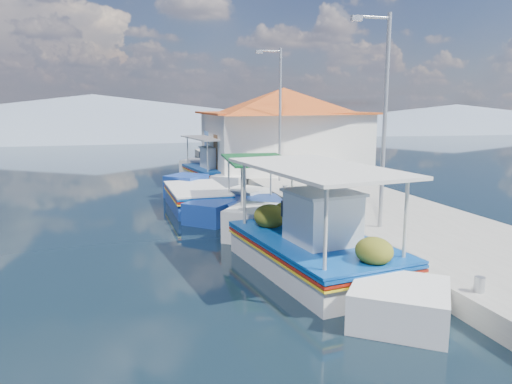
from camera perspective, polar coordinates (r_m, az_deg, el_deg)
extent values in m
plane|color=black|center=(11.40, -1.07, -10.55)|extent=(160.00, 160.00, 0.00)
cube|color=#9E9C94|center=(18.84, 11.50, -1.54)|extent=(5.00, 44.00, 0.50)
cylinder|color=#A5A8AD|center=(10.40, 24.70, -9.82)|extent=(0.20, 0.20, 0.30)
cylinder|color=#A5A8AD|center=(14.35, 11.57, -3.64)|extent=(0.20, 0.20, 0.30)
cylinder|color=#A5A8AD|center=(19.73, 3.42, 0.36)|extent=(0.20, 0.20, 0.30)
cylinder|color=#A5A8AD|center=(25.39, -1.17, 2.62)|extent=(0.20, 0.20, 0.30)
cube|color=white|center=(12.10, 6.79, -8.13)|extent=(3.08, 5.13, 1.06)
cube|color=white|center=(15.05, 3.54, -3.84)|extent=(2.48, 2.48, 1.17)
cube|color=white|center=(9.35, 12.04, -14.03)|extent=(2.41, 2.41, 1.01)
cube|color=#0B4392|center=(11.95, 6.84, -5.90)|extent=(3.17, 5.29, 0.07)
cube|color=maroon|center=(11.98, 6.83, -6.31)|extent=(3.17, 5.29, 0.06)
cube|color=yellow|center=(12.00, 6.83, -6.67)|extent=(3.17, 5.29, 0.04)
cube|color=#0B4392|center=(11.93, 6.85, -5.54)|extent=(3.19, 5.24, 0.06)
cube|color=brown|center=(11.94, 6.85, -5.69)|extent=(2.87, 5.01, 0.06)
cube|color=white|center=(11.47, 7.36, -3.19)|extent=(1.53, 1.62, 1.23)
cube|color=silver|center=(11.34, 7.44, -0.07)|extent=(1.67, 1.75, 0.07)
cylinder|color=beige|center=(13.47, 0.57, 0.13)|extent=(0.08, 0.08, 1.79)
cylinder|color=beige|center=(13.92, 8.59, 0.35)|extent=(0.08, 0.08, 1.79)
cylinder|color=beige|center=(9.57, 4.54, -4.16)|extent=(0.08, 0.08, 1.79)
cylinder|color=beige|center=(10.19, 15.39, -3.60)|extent=(0.08, 0.08, 1.79)
cube|color=silver|center=(11.58, 7.04, 2.84)|extent=(3.20, 5.15, 0.08)
ellipsoid|color=#3F4512|center=(13.23, 3.20, -2.62)|extent=(0.85, 0.93, 0.64)
ellipsoid|color=#3F4512|center=(13.95, 5.87, -2.19)|extent=(0.72, 0.79, 0.54)
ellipsoid|color=#3F4512|center=(10.09, 11.19, -7.14)|extent=(0.76, 0.84, 0.57)
sphere|color=#FF2B08|center=(12.70, 10.98, -0.95)|extent=(0.45, 0.45, 0.45)
cube|color=white|center=(16.46, 0.21, -3.19)|extent=(2.30, 3.79, 0.92)
cube|color=white|center=(18.64, -2.64, -1.22)|extent=(1.97, 1.97, 1.02)
cube|color=white|center=(14.38, 3.80, -5.21)|extent=(1.91, 1.91, 0.87)
cube|color=#0B4392|center=(16.36, 0.21, -1.73)|extent=(2.37, 3.90, 0.06)
cube|color=maroon|center=(16.38, 0.21, -2.00)|extent=(2.37, 3.90, 0.05)
cube|color=yellow|center=(16.39, 0.21, -2.23)|extent=(2.37, 3.90, 0.04)
cube|color=navy|center=(16.35, 0.21, -1.50)|extent=(2.38, 3.87, 0.05)
cube|color=brown|center=(16.35, 0.21, -1.60)|extent=(2.14, 3.70, 0.05)
cylinder|color=beige|center=(17.35, -4.08, 1.67)|extent=(0.07, 0.07, 1.55)
cylinder|color=beige|center=(17.89, 0.66, 1.96)|extent=(0.07, 0.07, 1.55)
cylinder|color=beige|center=(14.54, -0.33, 0.01)|extent=(0.07, 0.07, 1.55)
cylinder|color=beige|center=(15.18, 5.12, 0.41)|extent=(0.07, 0.07, 1.55)
cube|color=#0E4820|center=(16.10, 0.21, 3.81)|extent=(2.40, 3.80, 0.07)
cube|color=navy|center=(19.18, -6.93, -1.22)|extent=(2.06, 3.84, 1.06)
cube|color=navy|center=(21.63, -7.98, 0.44)|extent=(2.05, 2.05, 1.17)
cube|color=navy|center=(16.80, -5.63, -2.85)|extent=(1.99, 1.99, 1.01)
cube|color=#0B4392|center=(19.09, -6.96, 0.23)|extent=(2.12, 3.95, 0.07)
cube|color=maroon|center=(19.10, -6.96, -0.03)|extent=(2.12, 3.95, 0.06)
cube|color=yellow|center=(19.12, -6.95, -0.26)|extent=(2.12, 3.95, 0.04)
cube|color=white|center=(19.07, -6.97, 0.46)|extent=(2.14, 3.91, 0.06)
cube|color=brown|center=(19.08, -6.97, 0.36)|extent=(1.90, 3.76, 0.06)
cube|color=white|center=(25.94, -5.12, 1.78)|extent=(2.63, 4.26, 0.94)
cube|color=white|center=(28.56, -5.42, 2.81)|extent=(2.10, 2.10, 1.04)
cube|color=white|center=(23.39, -4.77, 0.85)|extent=(2.04, 2.04, 0.89)
cube|color=#0B4392|center=(25.88, -5.13, 2.74)|extent=(2.71, 4.39, 0.06)
cube|color=maroon|center=(25.89, -5.13, 2.56)|extent=(2.71, 4.39, 0.05)
cube|color=yellow|center=(25.90, -5.13, 2.41)|extent=(2.71, 4.39, 0.04)
cube|color=#0B4392|center=(25.87, -5.13, 2.89)|extent=(2.73, 4.35, 0.05)
cube|color=brown|center=(25.87, -5.13, 2.82)|extent=(2.46, 4.15, 0.05)
cube|color=white|center=(25.51, -5.12, 3.95)|extent=(1.32, 1.44, 1.09)
cube|color=silver|center=(25.45, -5.14, 5.22)|extent=(1.44, 1.55, 0.06)
cylinder|color=beige|center=(27.42, -7.10, 4.88)|extent=(0.07, 0.07, 1.59)
cylinder|color=beige|center=(27.50, -3.61, 4.96)|extent=(0.07, 0.07, 1.59)
cylinder|color=beige|center=(24.08, -6.93, 4.13)|extent=(0.07, 0.07, 1.59)
cylinder|color=beige|center=(24.17, -2.96, 4.22)|extent=(0.07, 0.07, 1.59)
cube|color=silver|center=(25.71, -5.19, 6.34)|extent=(2.74, 4.27, 0.07)
cube|color=silver|center=(26.91, 3.22, 5.93)|extent=(8.00, 6.00, 3.00)
cube|color=#C25A1A|center=(26.83, 3.26, 9.24)|extent=(8.64, 6.48, 0.10)
pyramid|color=#C25A1A|center=(26.83, 3.27, 10.62)|extent=(10.49, 10.49, 1.40)
cube|color=brown|center=(24.92, -4.69, 4.41)|extent=(0.06, 1.00, 2.00)
cube|color=#0B4392|center=(27.31, -5.79, 6.17)|extent=(0.06, 1.20, 0.90)
cylinder|color=#A5A8AD|center=(14.34, 14.83, 7.75)|extent=(0.12, 0.12, 6.00)
cylinder|color=#A5A8AD|center=(14.26, 13.57, 19.29)|extent=(1.00, 0.08, 0.08)
cube|color=#A5A8AD|center=(14.02, 11.68, 19.31)|extent=(0.30, 0.14, 0.14)
cylinder|color=#A5A8AD|center=(22.53, 2.83, 8.90)|extent=(0.12, 0.12, 6.00)
cylinder|color=#A5A8AD|center=(22.48, 1.64, 16.18)|extent=(1.00, 0.08, 0.08)
cube|color=#A5A8AD|center=(22.33, 0.37, 16.09)|extent=(0.30, 0.14, 0.14)
cone|color=slate|center=(66.33, -18.49, 8.43)|extent=(96.00, 96.00, 5.50)
cone|color=slate|center=(71.91, 6.43, 8.33)|extent=(76.80, 76.80, 3.80)
cone|color=slate|center=(84.77, 22.38, 8.06)|extent=(89.60, 89.60, 4.20)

